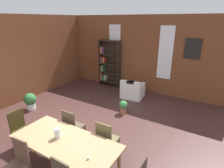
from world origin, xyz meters
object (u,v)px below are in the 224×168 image
Objects in this scene: dining_table at (65,144)px; dining_chair_far_left at (72,126)px; dining_chair_head_left at (21,128)px; armchair_white at (132,91)px; vase_on_table at (57,133)px; dining_chair_near_left at (18,163)px; potted_plant_by_shelf at (30,101)px; dining_chair_far_right at (106,139)px; potted_plant_corner at (123,106)px; bookshelf_tall at (108,64)px.

dining_table is 2.30× the size of dining_chair_far_left.
dining_chair_head_left is 1.08× the size of armchair_white.
vase_on_table is 0.24× the size of armchair_white.
dining_chair_head_left reaches higher than vase_on_table.
vase_on_table is 0.83m from dining_chair_near_left.
dining_chair_near_left is 1.63× the size of potted_plant_by_shelf.
dining_chair_far_right is 2.15m from potted_plant_corner.
dining_chair_head_left reaches higher than potted_plant_corner.
potted_plant_by_shelf is at bearing 154.58° from vase_on_table.
bookshelf_tall is at bearing 110.53° from dining_chair_far_left.
vase_on_table is 0.22× the size of dining_chair_near_left.
dining_chair_far_right and dining_chair_near_left have the same top height.
dining_chair_far_left is at bearing 35.88° from dining_chair_head_left.
dining_chair_far_right is 1.08× the size of armchair_white.
dining_chair_far_left is at bearing -180.00° from dining_chair_far_right.
bookshelf_tall is (-2.03, 4.81, 0.37)m from dining_table.
dining_chair_head_left is (-1.96, -0.71, 0.00)m from dining_chair_far_right.
dining_chair_far_left is (-0.30, 0.71, -0.33)m from vase_on_table.
dining_chair_near_left is at bearing -90.33° from dining_chair_far_left.
vase_on_table is at bearing 0.08° from dining_chair_head_left.
potted_plant_by_shelf is (-1.01, -3.46, -0.71)m from bookshelf_tall.
bookshelf_tall reaches higher than dining_chair_far_left.
dining_chair_near_left is at bearing -125.16° from dining_chair_far_right.
bookshelf_tall is 2.90m from potted_plant_corner.
potted_plant_corner is at bearing 93.22° from dining_table.
dining_table is at bearing -67.13° from bookshelf_tall.
vase_on_table is 0.36× the size of potted_plant_by_shelf.
potted_plant_corner is at bearing 107.72° from dining_chair_far_right.
dining_chair_far_left is 2.63m from potted_plant_by_shelf.
vase_on_table is 1.31m from dining_chair_head_left.
bookshelf_tall is (-2.52, 4.10, 0.52)m from dining_chair_far_right.
armchair_white is at bearing 76.00° from dining_chair_head_left.
bookshelf_tall reaches higher than dining_chair_near_left.
vase_on_table is at bearing -86.46° from armchair_white.
dining_chair_near_left is 4.80m from armchair_white.
dining_chair_near_left is (-0.30, -0.71, -0.33)m from vase_on_table.
potted_plant_corner is (0.34, 3.44, -0.27)m from dining_chair_near_left.
dining_chair_near_left is 1.08× the size of armchair_white.
potted_plant_by_shelf is (-2.54, 0.64, -0.19)m from dining_chair_far_left.
potted_plant_by_shelf is (-2.58, -2.74, 0.04)m from armchair_white.
dining_chair_far_left is at bearing -99.42° from potted_plant_corner.
dining_chair_far_right is at bearing -10.33° from potted_plant_by_shelf.
dining_table is 0.87m from dining_chair_far_right.
dining_table is 3.34m from potted_plant_by_shelf.
dining_chair_near_left is (-0.01, -1.41, 0.00)m from dining_chair_far_left.
dining_table is at bearing -86.78° from potted_plant_corner.
bookshelf_tall reaches higher than dining_chair_far_right.
dining_chair_far_right is 3.59m from potted_plant_by_shelf.
vase_on_table is (-0.19, 0.00, 0.18)m from dining_table.
dining_chair_head_left is at bearing -104.00° from armchair_white.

